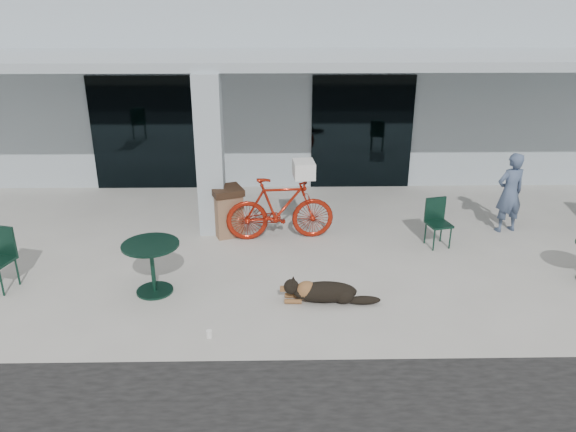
{
  "coord_description": "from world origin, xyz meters",
  "views": [
    {
      "loc": [
        -0.2,
        -8.1,
        4.53
      ],
      "look_at": [
        -0.04,
        0.6,
        1.0
      ],
      "focal_mm": 35.0,
      "sensor_mm": 36.0,
      "label": 1
    }
  ],
  "objects_px": {
    "dog": "(325,291)",
    "cafe_table_near": "(153,268)",
    "cafe_chair_far_a": "(439,224)",
    "person": "(510,193)",
    "trash_receptacle": "(227,211)",
    "bicycle": "(280,209)"
  },
  "relations": [
    {
      "from": "cafe_chair_far_a",
      "to": "person",
      "type": "bearing_deg",
      "value": 10.16
    },
    {
      "from": "person",
      "to": "trash_receptacle",
      "type": "bearing_deg",
      "value": -14.37
    },
    {
      "from": "dog",
      "to": "cafe_table_near",
      "type": "height_order",
      "value": "cafe_table_near"
    },
    {
      "from": "dog",
      "to": "cafe_chair_far_a",
      "type": "relative_size",
      "value": 1.25
    },
    {
      "from": "bicycle",
      "to": "trash_receptacle",
      "type": "relative_size",
      "value": 2.12
    },
    {
      "from": "cafe_chair_far_a",
      "to": "trash_receptacle",
      "type": "relative_size",
      "value": 0.94
    },
    {
      "from": "bicycle",
      "to": "cafe_table_near",
      "type": "bearing_deg",
      "value": 130.31
    },
    {
      "from": "cafe_table_near",
      "to": "trash_receptacle",
      "type": "relative_size",
      "value": 0.92
    },
    {
      "from": "cafe_chair_far_a",
      "to": "person",
      "type": "height_order",
      "value": "person"
    },
    {
      "from": "cafe_table_near",
      "to": "trash_receptacle",
      "type": "height_order",
      "value": "trash_receptacle"
    },
    {
      "from": "dog",
      "to": "cafe_table_near",
      "type": "bearing_deg",
      "value": 174.55
    },
    {
      "from": "cafe_table_near",
      "to": "person",
      "type": "height_order",
      "value": "person"
    },
    {
      "from": "dog",
      "to": "cafe_table_near",
      "type": "xyz_separation_m",
      "value": [
        -2.72,
        0.36,
        0.23
      ]
    },
    {
      "from": "bicycle",
      "to": "dog",
      "type": "bearing_deg",
      "value": -168.96
    },
    {
      "from": "person",
      "to": "cafe_table_near",
      "type": "bearing_deg",
      "value": 4.52
    },
    {
      "from": "dog",
      "to": "trash_receptacle",
      "type": "bearing_deg",
      "value": 125.27
    },
    {
      "from": "person",
      "to": "trash_receptacle",
      "type": "height_order",
      "value": "person"
    },
    {
      "from": "cafe_table_near",
      "to": "cafe_chair_far_a",
      "type": "xyz_separation_m",
      "value": [
        5.0,
        1.64,
        0.03
      ]
    },
    {
      "from": "bicycle",
      "to": "dog",
      "type": "relative_size",
      "value": 1.81
    },
    {
      "from": "cafe_table_near",
      "to": "cafe_chair_far_a",
      "type": "height_order",
      "value": "cafe_chair_far_a"
    },
    {
      "from": "person",
      "to": "trash_receptacle",
      "type": "relative_size",
      "value": 1.66
    },
    {
      "from": "cafe_chair_far_a",
      "to": "trash_receptacle",
      "type": "bearing_deg",
      "value": 157.04
    }
  ]
}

